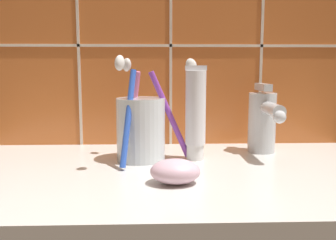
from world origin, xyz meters
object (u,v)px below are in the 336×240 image
object	(u,v)px
toothpaste_tube	(196,113)
soap_bar	(175,171)
sink_faucet	(264,119)
toothbrush_cup	(141,127)

from	to	relation	value
toothpaste_tube	soap_bar	distance (cm)	14.28
toothpaste_tube	sink_faucet	world-z (taller)	toothpaste_tube
toothbrush_cup	soap_bar	distance (cm)	13.79
toothbrush_cup	toothpaste_tube	xyz separation A→B (cm)	(8.62, 0.05, 2.13)
toothbrush_cup	toothpaste_tube	size ratio (longest dim) A/B	1.11
soap_bar	toothbrush_cup	bearing A→B (deg)	111.01
toothbrush_cup	sink_faucet	bearing A→B (deg)	11.44
toothbrush_cup	sink_faucet	size ratio (longest dim) A/B	1.29
toothbrush_cup	soap_bar	world-z (taller)	toothbrush_cup
toothpaste_tube	sink_faucet	xyz separation A→B (cm)	(12.15, 4.16, -1.61)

